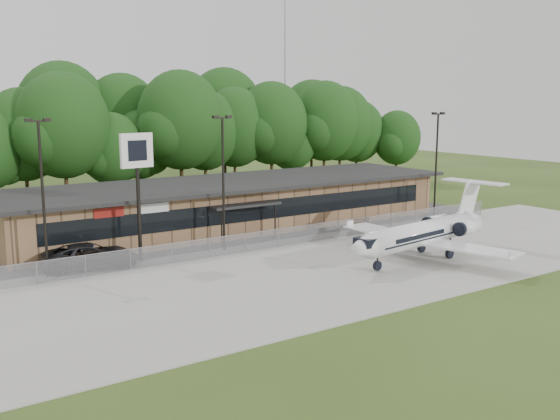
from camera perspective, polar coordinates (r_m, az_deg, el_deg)
ground at (r=38.23m, az=13.85°, el=-7.52°), size 160.00×160.00×0.00m
apron at (r=43.76m, az=6.10°, el=-5.00°), size 64.00×18.00×0.08m
parking_lot at (r=52.83m, az=-1.92°, el=-2.35°), size 50.00×9.00×0.06m
terminal at (r=56.18m, az=-4.32°, el=0.60°), size 41.00×11.65×4.30m
fence at (r=49.00m, az=0.86°, el=-2.43°), size 46.00×0.04×1.52m
treeline at (r=71.82m, az=-11.54°, el=6.74°), size 72.00×12.00×15.00m
radio_mast at (r=87.51m, az=0.45°, el=10.76°), size 0.20×0.20×25.00m
light_pole_left at (r=42.22m, az=-20.91°, el=2.07°), size 1.55×0.30×10.23m
light_pole_mid at (r=46.81m, az=-5.22°, el=3.40°), size 1.55×0.30×10.23m
light_pole_right at (r=61.17m, az=14.11°, el=4.68°), size 1.55×0.30×10.23m
business_jet at (r=45.85m, az=13.09°, el=-2.12°), size 15.79×14.13×5.31m
suv at (r=44.31m, az=-16.96°, el=-4.07°), size 6.78×4.06×1.76m
pole_sign at (r=44.24m, az=-12.93°, el=4.10°), size 2.40×0.53×9.11m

